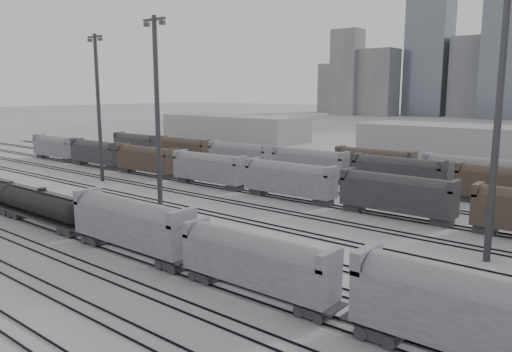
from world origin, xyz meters
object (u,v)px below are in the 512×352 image
Objects in this scene: tank_car_b at (43,205)px; light_mast_c at (157,111)px; hopper_car_c at (489,316)px; hopper_car_b at (256,259)px; hopper_car_a at (131,222)px.

light_mast_c reaches higher than tank_car_b.
tank_car_b is 50.79m from hopper_car_c.
tank_car_b is 18.28m from light_mast_c.
light_mast_c reaches higher than hopper_car_b.
light_mast_c reaches higher than hopper_car_c.
hopper_car_b is at bearing -25.76° from light_mast_c.
light_mast_c is (-11.75, 13.42, 10.17)m from hopper_car_a.
hopper_car_b is (16.05, 0.00, -0.35)m from hopper_car_a.
hopper_car_c is at bearing 0.00° from hopper_car_a.
tank_car_b is 1.15× the size of hopper_car_a.
tank_car_b is 17.46m from hopper_car_a.
hopper_car_b is 32.61m from light_mast_c.
hopper_car_c is (50.78, 0.00, 1.02)m from tank_car_b.
hopper_car_b is at bearing 180.00° from hopper_car_c.
hopper_car_c is 48.10m from light_mast_c.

